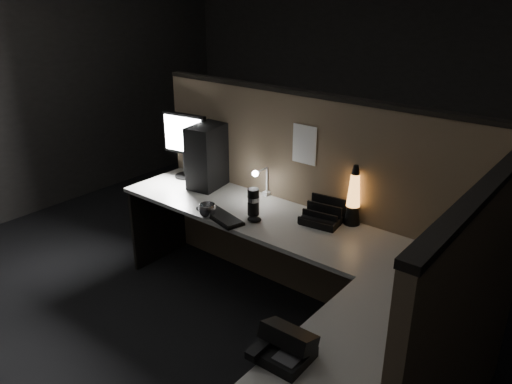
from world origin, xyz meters
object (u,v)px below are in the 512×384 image
Objects in this scene: keyboard at (220,216)px; lava_lamp at (353,200)px; monitor at (185,139)px; desk_phone at (284,346)px; pc_tower at (213,154)px.

lava_lamp reaches higher than keyboard.
keyboard is at bearing -37.08° from monitor.
lava_lamp is at bearing 105.53° from desk_phone.
pc_tower reaches higher than lava_lamp.
pc_tower is 1.19× the size of lava_lamp.
desk_phone is (1.86, -1.23, -0.26)m from monitor.
desk_phone is (1.13, -0.83, 0.04)m from keyboard.
monitor is 2.25m from desk_phone.
pc_tower reaches higher than desk_phone.
pc_tower is 1.20m from lava_lamp.
pc_tower is 1.95× the size of desk_phone.
monitor reaches higher than desk_phone.
desk_phone is (0.39, -1.30, -0.12)m from lava_lamp.
keyboard is 1.40m from desk_phone.
pc_tower is 2.04m from desk_phone.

